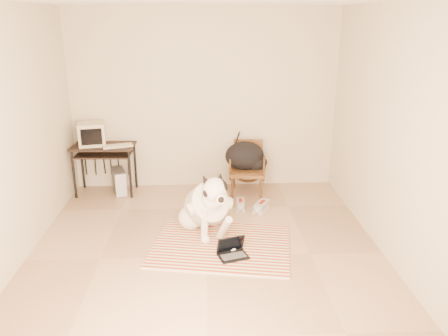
{
  "coord_description": "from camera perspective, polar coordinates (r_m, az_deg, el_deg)",
  "views": [
    {
      "loc": [
        0.01,
        -4.3,
        2.53
      ],
      "look_at": [
        0.22,
        0.51,
        0.87
      ],
      "focal_mm": 35.0,
      "sensor_mm": 36.0,
      "label": 1
    }
  ],
  "objects": [
    {
      "name": "sneaker_left",
      "position": [
        6.16,
        2.18,
        -4.76
      ],
      "size": [
        0.14,
        0.3,
        0.1
      ],
      "color": "silver",
      "rests_on": "floor"
    },
    {
      "name": "wall_left",
      "position": [
        4.89,
        -26.73,
        2.99
      ],
      "size": [
        0.0,
        4.5,
        4.5
      ],
      "primitive_type": "plane",
      "rotation": [
        1.57,
        0.0,
        1.57
      ],
      "color": "beige",
      "rests_on": "floor"
    },
    {
      "name": "floor",
      "position": [
        4.99,
        -2.32,
        -11.47
      ],
      "size": [
        4.5,
        4.5,
        0.0
      ],
      "primitive_type": "plane",
      "color": "tan",
      "rests_on": "ground"
    },
    {
      "name": "crt_monitor",
      "position": [
        6.71,
        -16.89,
        4.28
      ],
      "size": [
        0.44,
        0.42,
        0.33
      ],
      "color": "beige",
      "rests_on": "computer_desk"
    },
    {
      "name": "wall_front",
      "position": [
        2.36,
        -2.41,
        -10.9
      ],
      "size": [
        4.5,
        0.0,
        4.5
      ],
      "primitive_type": "plane",
      "rotation": [
        -1.57,
        0.0,
        0.0
      ],
      "color": "beige",
      "rests_on": "floor"
    },
    {
      "name": "laptop",
      "position": [
        4.94,
        1.06,
        -10.8
      ],
      "size": [
        0.37,
        0.31,
        0.22
      ],
      "color": "black",
      "rests_on": "rug"
    },
    {
      "name": "backpack",
      "position": [
        6.55,
        2.97,
        1.43
      ],
      "size": [
        0.63,
        0.48,
        0.43
      ],
      "color": "black",
      "rests_on": "rattan_chair"
    },
    {
      "name": "desk_keyboard",
      "position": [
        6.55,
        -13.72,
        2.82
      ],
      "size": [
        0.45,
        0.28,
        0.03
      ],
      "primitive_type": "cube",
      "rotation": [
        0.0,
        0.0,
        0.32
      ],
      "color": "beige",
      "rests_on": "computer_desk"
    },
    {
      "name": "dog",
      "position": [
        5.33,
        -2.33,
        -5.07
      ],
      "size": [
        0.7,
        1.13,
        0.9
      ],
      "color": "white",
      "rests_on": "rug"
    },
    {
      "name": "pc_tower",
      "position": [
        6.79,
        -13.51,
        -1.73
      ],
      "size": [
        0.28,
        0.43,
        0.37
      ],
      "color": "#4A494C",
      "rests_on": "floor"
    },
    {
      "name": "computer_desk",
      "position": [
        6.71,
        -15.44,
        1.98
      ],
      "size": [
        0.92,
        0.53,
        0.75
      ],
      "color": "black",
      "rests_on": "floor"
    },
    {
      "name": "rug",
      "position": [
        5.19,
        -0.37,
        -10.06
      ],
      "size": [
        1.76,
        1.46,
        0.02
      ],
      "color": "red",
      "rests_on": "floor"
    },
    {
      "name": "wall_back",
      "position": [
        6.66,
        -2.6,
        8.78
      ],
      "size": [
        4.5,
        0.0,
        4.5
      ],
      "primitive_type": "plane",
      "rotation": [
        1.57,
        0.0,
        0.0
      ],
      "color": "beige",
      "rests_on": "floor"
    },
    {
      "name": "rattan_chair",
      "position": [
        6.59,
        3.07,
        0.05
      ],
      "size": [
        0.57,
        0.56,
        0.78
      ],
      "color": "brown",
      "rests_on": "floor"
    },
    {
      "name": "sneaker_right",
      "position": [
        6.1,
        4.91,
        -5.03
      ],
      "size": [
        0.27,
        0.35,
        0.12
      ],
      "color": "silver",
      "rests_on": "floor"
    },
    {
      "name": "wall_right",
      "position": [
        4.88,
        21.67,
        3.68
      ],
      "size": [
        0.0,
        4.5,
        4.5
      ],
      "primitive_type": "plane",
      "rotation": [
        1.57,
        0.0,
        -1.57
      ],
      "color": "beige",
      "rests_on": "floor"
    }
  ]
}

